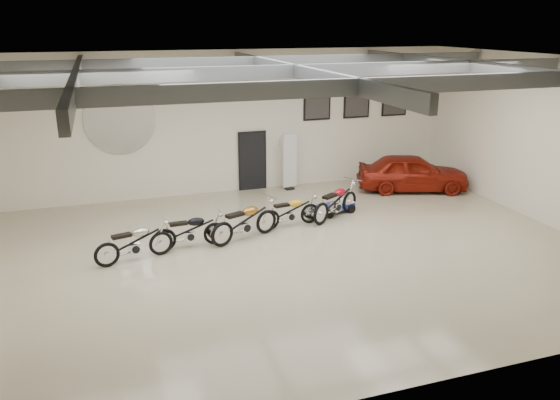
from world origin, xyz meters
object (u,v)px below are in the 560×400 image
object	(u,v)px
banner_stand	(290,163)
motorcycle_red	(336,201)
motorcycle_silver	(134,242)
motorcycle_black	(190,230)
motorcycle_yellow	(290,211)
go_kart	(338,204)
vintage_car	(412,172)
motorcycle_gold	(245,221)

from	to	relation	value
banner_stand	motorcycle_red	size ratio (longest dim) A/B	0.92
motorcycle_silver	motorcycle_black	bearing A→B (deg)	1.87
motorcycle_yellow	go_kart	bearing A→B (deg)	13.36
motorcycle_red	vintage_car	bearing A→B (deg)	-4.63
banner_stand	go_kart	world-z (taller)	banner_stand
motorcycle_black	go_kart	bearing A→B (deg)	13.58
motorcycle_gold	motorcycle_silver	bearing A→B (deg)	167.53
banner_stand	go_kart	size ratio (longest dim) A/B	1.26
banner_stand	motorcycle_yellow	size ratio (longest dim) A/B	1.04
motorcycle_silver	motorcycle_black	world-z (taller)	motorcycle_silver
motorcycle_yellow	vintage_car	xyz separation A→B (m)	(5.46, 2.14, 0.17)
motorcycle_red	vintage_car	world-z (taller)	vintage_car
banner_stand	motorcycle_red	world-z (taller)	banner_stand
motorcycle_red	banner_stand	bearing A→B (deg)	64.84
motorcycle_gold	vintage_car	bearing A→B (deg)	-0.51
motorcycle_silver	vintage_car	distance (m)	10.59
motorcycle_gold	motorcycle_yellow	distance (m)	1.67
go_kart	vintage_car	size ratio (longest dim) A/B	0.40
motorcycle_yellow	motorcycle_gold	bearing A→B (deg)	-167.36
banner_stand	motorcycle_black	bearing A→B (deg)	-144.50
motorcycle_silver	motorcycle_yellow	xyz separation A→B (m)	(4.62, 1.09, -0.03)
motorcycle_gold	motorcycle_red	bearing A→B (deg)	-7.01
banner_stand	motorcycle_silver	xyz separation A→B (m)	(-5.88, -4.74, -0.47)
banner_stand	motorcycle_yellow	xyz separation A→B (m)	(-1.25, -3.64, -0.50)
banner_stand	motorcycle_yellow	bearing A→B (deg)	-118.04
motorcycle_silver	vintage_car	xyz separation A→B (m)	(10.08, 3.24, 0.15)
motorcycle_red	vintage_car	xyz separation A→B (m)	(3.87, 1.90, 0.11)
motorcycle_silver	motorcycle_yellow	bearing A→B (deg)	-0.57
motorcycle_silver	motorcycle_black	distance (m)	1.56
banner_stand	motorcycle_black	xyz separation A→B (m)	(-4.38, -4.32, -0.49)
motorcycle_black	motorcycle_yellow	world-z (taller)	motorcycle_black
motorcycle_yellow	motorcycle_red	bearing A→B (deg)	0.58
motorcycle_black	motorcycle_yellow	xyz separation A→B (m)	(3.13, 0.67, -0.01)
motorcycle_yellow	go_kart	xyz separation A→B (m)	(1.90, 0.75, -0.21)
motorcycle_gold	motorcycle_black	bearing A→B (deg)	161.16
motorcycle_black	motorcycle_red	bearing A→B (deg)	8.79
motorcycle_silver	motorcycle_red	bearing A→B (deg)	-1.75
motorcycle_gold	motorcycle_yellow	bearing A→B (deg)	-1.10
motorcycle_black	motorcycle_red	world-z (taller)	motorcycle_red
motorcycle_silver	motorcycle_gold	distance (m)	3.10
motorcycle_red	motorcycle_gold	bearing A→B (deg)	163.97
motorcycle_red	go_kart	distance (m)	0.65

